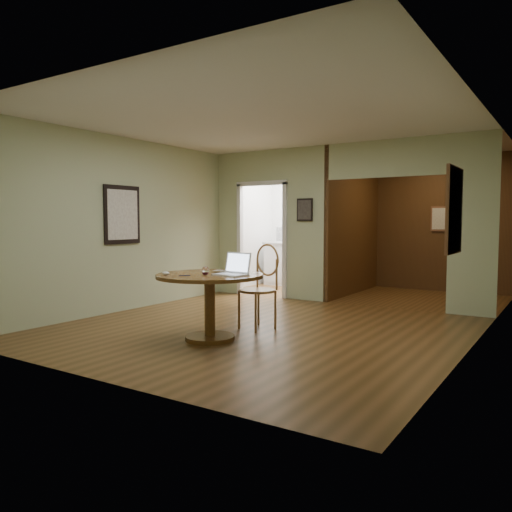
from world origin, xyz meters
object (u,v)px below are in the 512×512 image
Objects in this scene: chair at (261,281)px; closed_laptop at (227,272)px; dining_table at (210,291)px; open_laptop at (234,269)px.

closed_laptop is at bearing -79.32° from chair.
chair is (0.16, 0.87, 0.04)m from dining_table.
dining_table is at bearing -83.95° from chair.
chair is 0.69m from closed_laptop.
chair is at bearing 79.36° from dining_table.
open_laptop is (0.14, -0.81, 0.23)m from chair.
dining_table is 3.76× the size of closed_laptop.
open_laptop is at bearing 12.65° from dining_table.
dining_table is 0.32m from closed_laptop.
open_laptop is 1.18× the size of closed_laptop.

